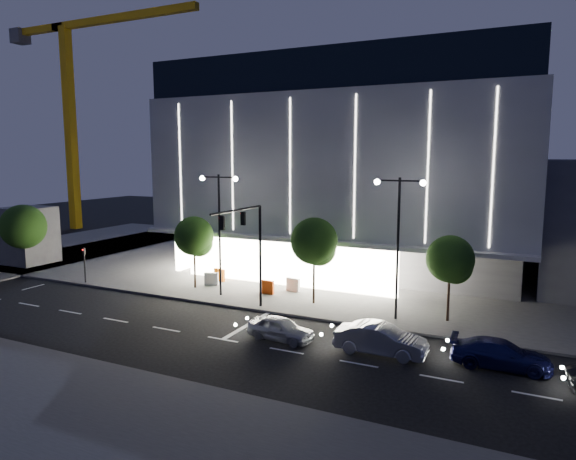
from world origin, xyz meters
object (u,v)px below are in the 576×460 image
(tree_mid, at_px, (315,244))
(barrier_d, at_px, (293,285))
(street_lamp_west, at_px, (219,217))
(car_second, at_px, (381,339))
(barrier_c, at_px, (267,287))
(traffic_mast, at_px, (249,238))
(tree_left, at_px, (194,238))
(barrier_b, at_px, (211,279))
(tree_right, at_px, (450,262))
(street_lamp_east, at_px, (398,227))
(tower_crane, at_px, (73,82))
(car_third, at_px, (501,354))
(ped_signal_far, at_px, (84,261))
(car_lead, at_px, (280,329))
(barrier_a, at_px, (220,275))

(tree_mid, distance_m, barrier_d, 5.08)
(street_lamp_west, height_order, car_second, street_lamp_west)
(tree_mid, height_order, barrier_c, tree_mid)
(traffic_mast, height_order, tree_left, traffic_mast)
(tree_mid, distance_m, barrier_b, 10.07)
(tree_right, bearing_deg, street_lamp_east, -161.37)
(tower_crane, relative_size, barrier_d, 29.09)
(tree_left, distance_m, barrier_b, 3.63)
(street_lamp_east, height_order, tree_mid, street_lamp_east)
(street_lamp_west, relative_size, tower_crane, 0.28)
(tree_left, xyz_separation_m, barrier_b, (0.70, 1.13, -3.38))
(street_lamp_west, bearing_deg, car_third, -14.22)
(ped_signal_far, relative_size, tower_crane, 0.09)
(tower_crane, height_order, barrier_d, tower_crane)
(car_lead, bearing_deg, barrier_a, 52.36)
(car_second, height_order, barrier_d, car_second)
(street_lamp_east, relative_size, car_third, 1.91)
(street_lamp_west, xyz_separation_m, barrier_b, (-2.28, 2.15, -5.31))
(barrier_c, bearing_deg, tree_right, -2.05)
(tower_crane, distance_m, tree_right, 60.22)
(tree_mid, xyz_separation_m, car_lead, (0.94, -7.16, -3.67))
(car_lead, distance_m, barrier_c, 9.40)
(tree_left, bearing_deg, street_lamp_west, -18.94)
(tree_mid, relative_size, car_lead, 1.57)
(street_lamp_west, distance_m, barrier_c, 6.31)
(barrier_a, xyz_separation_m, barrier_b, (0.19, -1.48, 0.00))
(traffic_mast, height_order, barrier_c, traffic_mast)
(barrier_d, bearing_deg, street_lamp_west, -134.43)
(street_lamp_east, height_order, car_third, street_lamp_east)
(traffic_mast, distance_m, barrier_a, 10.03)
(car_second, bearing_deg, car_third, -81.91)
(barrier_d, bearing_deg, traffic_mast, -84.87)
(street_lamp_east, distance_m, car_third, 9.62)
(traffic_mast, bearing_deg, barrier_a, 135.80)
(street_lamp_east, height_order, car_lead, street_lamp_east)
(street_lamp_west, distance_m, tower_crane, 46.19)
(tower_crane, height_order, car_third, tower_crane)
(tower_crane, distance_m, car_third, 66.33)
(barrier_a, relative_size, barrier_c, 1.00)
(street_lamp_east, xyz_separation_m, barrier_d, (-8.65, 3.29, -5.31))
(car_second, bearing_deg, tree_left, 67.68)
(street_lamp_west, height_order, tower_crane, tower_crane)
(barrier_a, bearing_deg, barrier_c, -3.21)
(tower_crane, distance_m, barrier_b, 45.37)
(tree_mid, distance_m, tree_right, 9.01)
(street_lamp_west, xyz_separation_m, tree_left, (-2.97, 1.02, -1.92))
(traffic_mast, relative_size, tree_right, 1.28)
(tree_mid, bearing_deg, tower_crane, 154.98)
(street_lamp_west, relative_size, ped_signal_far, 3.00)
(barrier_a, distance_m, barrier_b, 1.49)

